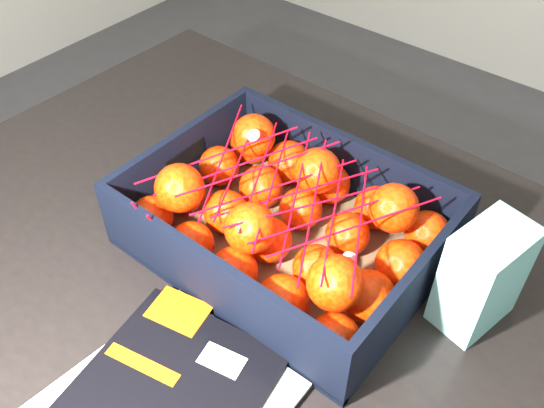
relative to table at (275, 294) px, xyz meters
The scene contains 6 objects.
ground 0.74m from the table, 140.59° to the left, with size 3.50×3.50×0.00m, color #3D3D40.
table is the anchor object (origin of this frame).
produce_crate 0.13m from the table, 78.01° to the left, with size 0.42×0.32×0.12m.
clementine_heap 0.16m from the table, 74.91° to the left, with size 0.40×0.29×0.12m.
mesh_net 0.22m from the table, 108.62° to the left, with size 0.35×0.28×0.09m.
retail_carton 0.33m from the table, 16.35° to the left, with size 0.07×0.10×0.15m, color white.
Camera 1 is at (0.62, -0.67, 1.40)m, focal length 38.67 mm.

